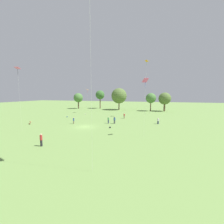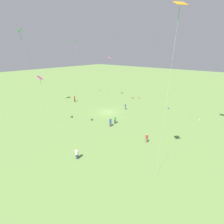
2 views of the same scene
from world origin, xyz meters
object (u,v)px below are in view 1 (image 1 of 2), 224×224
(kite_1, at_px, (146,64))
(picnic_bag_2, at_px, (110,127))
(person_4, at_px, (41,140))
(dog_0, at_px, (30,122))
(kite_2, at_px, (87,90))
(kite_4, at_px, (18,71))
(person_0, at_px, (108,120))
(person_5, at_px, (114,120))
(person_3, at_px, (158,121))
(kite_3, at_px, (145,82))
(picnic_bag_1, at_px, (67,117))
(person_1, at_px, (74,120))
(dog_1, at_px, (30,123))
(picnic_bag_0, at_px, (85,114))
(person_2, at_px, (124,116))

(kite_1, relative_size, picnic_bag_2, 43.03)
(person_4, bearing_deg, picnic_bag_2, 74.30)
(dog_0, height_order, picnic_bag_2, dog_0)
(kite_2, height_order, kite_4, kite_4)
(person_0, bearing_deg, person_5, 16.03)
(person_3, relative_size, kite_3, 0.15)
(kite_3, xyz_separation_m, picnic_bag_2, (-8.12, 4.64, -9.80))
(kite_4, bearing_deg, person_3, -113.20)
(kite_1, bearing_deg, picnic_bag_1, 102.66)
(person_1, xyz_separation_m, kite_3, (18.80, -6.56, 9.09))
(kite_2, relative_size, kite_4, 0.74)
(dog_1, height_order, picnic_bag_1, dog_1)
(person_0, height_order, kite_2, kite_2)
(picnic_bag_1, bearing_deg, picnic_bag_0, 72.32)
(person_2, relative_size, person_4, 0.89)
(kite_4, distance_m, picnic_bag_0, 30.39)
(person_0, xyz_separation_m, person_2, (2.37, 8.92, -0.05))
(person_0, height_order, dog_1, person_0)
(kite_3, bearing_deg, kite_1, -85.34)
(person_1, height_order, person_3, person_1)
(dog_1, distance_m, picnic_bag_2, 21.09)
(kite_4, height_order, dog_1, kite_4)
(person_3, bearing_deg, picnic_bag_0, -113.51)
(dog_1, bearing_deg, picnic_bag_1, 62.85)
(dog_0, bearing_deg, picnic_bag_1, -5.41)
(kite_1, xyz_separation_m, kite_3, (1.68, -23.32, -7.51))
(kite_4, bearing_deg, person_1, -84.04)
(person_4, distance_m, dog_0, 21.39)
(person_5, xyz_separation_m, kite_4, (-16.10, -13.89, 11.54))
(picnic_bag_1, bearing_deg, person_5, -17.09)
(person_3, height_order, kite_4, kite_4)
(dog_0, bearing_deg, person_0, -61.37)
(person_2, xyz_separation_m, kite_2, (-17.53, 9.36, 8.46))
(dog_1, bearing_deg, kite_2, 64.41)
(kite_2, relative_size, picnic_bag_0, 25.75)
(person_4, distance_m, kite_3, 19.60)
(person_2, distance_m, kite_1, 18.32)
(kite_4, bearing_deg, dog_1, -20.02)
(person_2, height_order, kite_1, kite_1)
(person_4, height_order, kite_1, kite_1)
(dog_1, xyz_separation_m, picnic_bag_1, (2.26, 13.16, -0.13))
(dog_1, bearing_deg, picnic_bag_2, -11.27)
(picnic_bag_2, bearing_deg, kite_1, 71.00)
(person_3, bearing_deg, kite_3, -12.24)
(person_4, height_order, kite_3, kite_3)
(person_2, distance_m, kite_2, 21.60)
(person_1, distance_m, picnic_bag_2, 10.88)
(person_3, distance_m, picnic_bag_1, 29.46)
(person_0, distance_m, picnic_bag_0, 19.78)
(picnic_bag_2, bearing_deg, person_0, 112.24)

